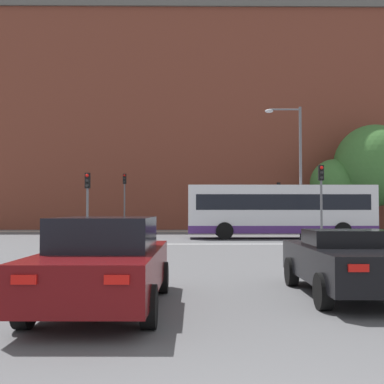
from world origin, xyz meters
name	(u,v)px	position (x,y,z in m)	size (l,w,h in m)	color
stop_line_strip	(205,244)	(0.00, 20.93, 0.00)	(9.31, 0.30, 0.01)	silver
far_pavement	(198,231)	(0.00, 35.08, 0.01)	(70.34, 2.50, 0.01)	gray
brick_civic_building	(190,120)	(-0.59, 43.57, 10.47)	(46.16, 11.22, 27.90)	brown
car_saloon_left	(106,262)	(-2.29, 5.38, 0.80)	(2.07, 4.89, 1.59)	#600C0F
car_roadster_right	(350,262)	(2.39, 6.47, 0.69)	(2.06, 4.32, 1.31)	black
bus_crossing_lead	(279,210)	(4.67, 25.69, 1.69)	(10.98, 2.72, 3.15)	silver
traffic_light_far_right	(279,198)	(6.29, 34.43, 2.61)	(0.26, 0.31, 3.85)	slate
traffic_light_near_left	(87,195)	(-5.99, 21.54, 2.46)	(0.26, 0.31, 3.61)	slate
traffic_light_far_left	(125,193)	(-5.81, 34.71, 3.04)	(0.26, 0.31, 4.55)	slate
traffic_light_near_right	(321,190)	(6.11, 21.81, 2.72)	(0.26, 0.31, 4.04)	slate
street_lamp_junction	(295,159)	(5.50, 25.21, 4.74)	(2.18, 0.36, 7.83)	slate
pedestrian_waiting	(304,220)	(8.20, 34.29, 0.92)	(0.28, 0.43, 1.59)	brown
tree_by_building	(374,166)	(13.99, 34.96, 5.22)	(6.22, 6.22, 8.49)	#4C3823
tree_kerbside	(334,184)	(10.85, 35.12, 3.76)	(3.77, 3.77, 5.75)	#4C3823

